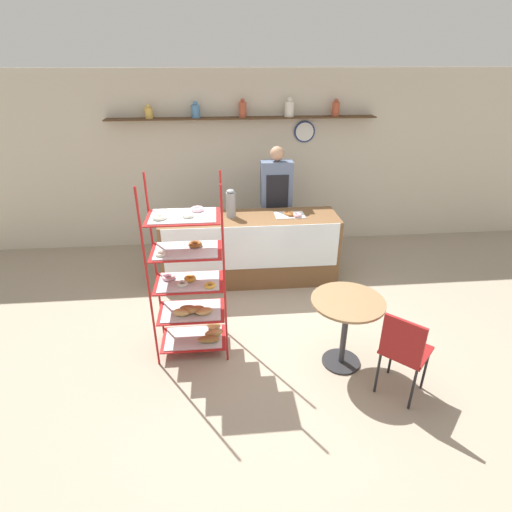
{
  "coord_description": "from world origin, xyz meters",
  "views": [
    {
      "loc": [
        -0.37,
        -3.58,
        2.82
      ],
      "look_at": [
        0.0,
        0.47,
        0.79
      ],
      "focal_mm": 28.0,
      "sensor_mm": 36.0,
      "label": 1
    }
  ],
  "objects_px": {
    "coffee_carafe": "(231,204)",
    "donut_tray_counter": "(291,215)",
    "pastry_rack": "(191,286)",
    "person_worker": "(276,202)",
    "cafe_table": "(346,317)",
    "cafe_chair": "(404,348)"
  },
  "relations": [
    {
      "from": "person_worker",
      "to": "donut_tray_counter",
      "type": "bearing_deg",
      "value": -75.61
    },
    {
      "from": "cafe_chair",
      "to": "pastry_rack",
      "type": "bearing_deg",
      "value": 20.07
    },
    {
      "from": "person_worker",
      "to": "cafe_table",
      "type": "height_order",
      "value": "person_worker"
    },
    {
      "from": "person_worker",
      "to": "donut_tray_counter",
      "type": "height_order",
      "value": "person_worker"
    },
    {
      "from": "cafe_chair",
      "to": "donut_tray_counter",
      "type": "relative_size",
      "value": 2.27
    },
    {
      "from": "cafe_table",
      "to": "donut_tray_counter",
      "type": "bearing_deg",
      "value": 97.53
    },
    {
      "from": "person_worker",
      "to": "donut_tray_counter",
      "type": "relative_size",
      "value": 4.47
    },
    {
      "from": "cafe_chair",
      "to": "coffee_carafe",
      "type": "bearing_deg",
      "value": -14.49
    },
    {
      "from": "pastry_rack",
      "to": "coffee_carafe",
      "type": "distance_m",
      "value": 1.6
    },
    {
      "from": "person_worker",
      "to": "donut_tray_counter",
      "type": "distance_m",
      "value": 0.54
    },
    {
      "from": "coffee_carafe",
      "to": "donut_tray_counter",
      "type": "xyz_separation_m",
      "value": [
        0.8,
        -0.04,
        -0.16
      ]
    },
    {
      "from": "coffee_carafe",
      "to": "person_worker",
      "type": "bearing_deg",
      "value": 35.96
    },
    {
      "from": "person_worker",
      "to": "coffee_carafe",
      "type": "height_order",
      "value": "person_worker"
    },
    {
      "from": "person_worker",
      "to": "coffee_carafe",
      "type": "distance_m",
      "value": 0.84
    },
    {
      "from": "cafe_table",
      "to": "donut_tray_counter",
      "type": "distance_m",
      "value": 1.87
    },
    {
      "from": "cafe_table",
      "to": "coffee_carafe",
      "type": "height_order",
      "value": "coffee_carafe"
    },
    {
      "from": "person_worker",
      "to": "cafe_chair",
      "type": "bearing_deg",
      "value": -75.19
    },
    {
      "from": "person_worker",
      "to": "coffee_carafe",
      "type": "relative_size",
      "value": 4.64
    },
    {
      "from": "person_worker",
      "to": "pastry_rack",
      "type": "bearing_deg",
      "value": -119.74
    },
    {
      "from": "pastry_rack",
      "to": "person_worker",
      "type": "height_order",
      "value": "pastry_rack"
    },
    {
      "from": "coffee_carafe",
      "to": "donut_tray_counter",
      "type": "height_order",
      "value": "coffee_carafe"
    },
    {
      "from": "donut_tray_counter",
      "to": "person_worker",
      "type": "bearing_deg",
      "value": 104.39
    }
  ]
}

